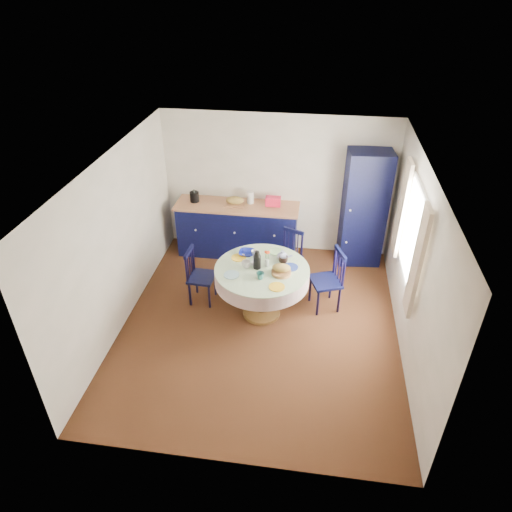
{
  "coord_description": "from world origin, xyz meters",
  "views": [
    {
      "loc": [
        0.67,
        -5.1,
        4.53
      ],
      "look_at": [
        -0.08,
        0.2,
        1.07
      ],
      "focal_mm": 32.0,
      "sensor_mm": 36.0,
      "label": 1
    }
  ],
  "objects": [
    {
      "name": "chair_left",
      "position": [
        -1.01,
        0.46,
        0.46
      ],
      "size": [
        0.41,
        0.43,
        0.91
      ],
      "rotation": [
        0.0,
        0.0,
        1.51
      ],
      "color": "black",
      "rests_on": "floor"
    },
    {
      "name": "pantry_cabinet",
      "position": [
        1.5,
        2.0,
        1.02
      ],
      "size": [
        0.76,
        0.58,
        2.03
      ],
      "rotation": [
        0.0,
        0.0,
        0.1
      ],
      "color": "black",
      "rests_on": "floor"
    },
    {
      "name": "ceiling",
      "position": [
        0.0,
        0.0,
        2.5
      ],
      "size": [
        4.5,
        4.5,
        0.0
      ],
      "primitive_type": "plane",
      "rotation": [
        3.14,
        0.0,
        0.0
      ],
      "color": "white",
      "rests_on": "wall_back"
    },
    {
      "name": "chair_right",
      "position": [
        0.97,
        0.58,
        0.5
      ],
      "size": [
        0.55,
        0.56,
        0.99
      ],
      "rotation": [
        0.0,
        0.0,
        -1.21
      ],
      "color": "black",
      "rests_on": "floor"
    },
    {
      "name": "cobalt_bowl",
      "position": [
        -0.28,
        0.59,
        0.86
      ],
      "size": [
        0.24,
        0.24,
        0.06
      ],
      "primitive_type": "imported",
      "color": "navy",
      "rests_on": "dining_table"
    },
    {
      "name": "mug_c",
      "position": [
        0.28,
        0.44,
        0.89
      ],
      "size": [
        0.14,
        0.14,
        0.11
      ],
      "primitive_type": "imported",
      "color": "black",
      "rests_on": "dining_table"
    },
    {
      "name": "wall_left",
      "position": [
        -2.0,
        0.0,
        1.25
      ],
      "size": [
        0.02,
        4.5,
        2.5
      ],
      "primitive_type": "cube",
      "color": "white",
      "rests_on": "floor"
    },
    {
      "name": "dining_table",
      "position": [
        0.0,
        0.26,
        0.7
      ],
      "size": [
        1.37,
        1.37,
        1.11
      ],
      "color": "brown",
      "rests_on": "floor"
    },
    {
      "name": "wall_right",
      "position": [
        2.0,
        0.0,
        1.25
      ],
      "size": [
        0.02,
        4.5,
        2.5
      ],
      "primitive_type": "cube",
      "color": "white",
      "rests_on": "floor"
    },
    {
      "name": "mug_d",
      "position": [
        -0.16,
        0.57,
        0.88
      ],
      "size": [
        0.1,
        0.1,
        0.09
      ],
      "primitive_type": "imported",
      "color": "silver",
      "rests_on": "dining_table"
    },
    {
      "name": "wall_back",
      "position": [
        0.0,
        2.25,
        1.25
      ],
      "size": [
        4.0,
        0.02,
        2.5
      ],
      "primitive_type": "cube",
      "color": "white",
      "rests_on": "floor"
    },
    {
      "name": "kitchen_counter",
      "position": [
        -0.67,
        1.96,
        0.5
      ],
      "size": [
        2.17,
        0.68,
        1.21
      ],
      "rotation": [
        0.0,
        0.0,
        0.0
      ],
      "color": "black",
      "rests_on": "floor"
    },
    {
      "name": "mug_a",
      "position": [
        -0.24,
        0.25,
        0.88
      ],
      "size": [
        0.13,
        0.13,
        0.11
      ],
      "primitive_type": "imported",
      "color": "silver",
      "rests_on": "dining_table"
    },
    {
      "name": "window",
      "position": [
        1.95,
        0.3,
        1.52
      ],
      "size": [
        0.1,
        1.74,
        1.45
      ],
      "color": "white",
      "rests_on": "wall_right"
    },
    {
      "name": "mug_b",
      "position": [
        0.0,
        0.0,
        0.88
      ],
      "size": [
        0.11,
        0.11,
        0.1
      ],
      "primitive_type": "imported",
      "color": "#2B665F",
      "rests_on": "dining_table"
    },
    {
      "name": "floor",
      "position": [
        0.0,
        0.0,
        0.0
      ],
      "size": [
        4.5,
        4.5,
        0.0
      ],
      "primitive_type": "plane",
      "color": "black",
      "rests_on": "ground"
    },
    {
      "name": "chair_far",
      "position": [
        0.31,
        1.22,
        0.45
      ],
      "size": [
        0.52,
        0.51,
        0.89
      ],
      "rotation": [
        0.0,
        0.0,
        -0.41
      ],
      "color": "black",
      "rests_on": "floor"
    }
  ]
}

